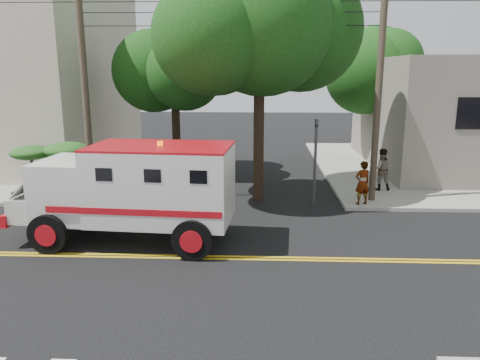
{
  "coord_description": "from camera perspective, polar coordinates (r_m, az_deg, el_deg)",
  "views": [
    {
      "loc": [
        1.58,
        -13.1,
        5.5
      ],
      "look_at": [
        0.85,
        3.44,
        1.6
      ],
      "focal_mm": 35.0,
      "sensor_mm": 36.0,
      "label": 1
    }
  ],
  "objects": [
    {
      "name": "sidewalk_ne",
      "position": [
        29.65,
        26.2,
        1.33
      ],
      "size": [
        17.0,
        17.0,
        0.15
      ],
      "primitive_type": "cube",
      "color": "gray",
      "rests_on": "ground"
    },
    {
      "name": "pedestrian_b",
      "position": [
        22.21,
        16.81,
        1.26
      ],
      "size": [
        0.93,
        0.73,
        1.91
      ],
      "primitive_type": "imported",
      "rotation": [
        0.0,
        0.0,
        3.15
      ],
      "color": "gray",
      "rests_on": "sidewalk_ne"
    },
    {
      "name": "tree_left",
      "position": [
        25.25,
        -7.38,
        13.66
      ],
      "size": [
        4.48,
        4.2,
        7.7
      ],
      "color": "black",
      "rests_on": "ground"
    },
    {
      "name": "ground",
      "position": [
        14.3,
        -4.06,
        -9.4
      ],
      "size": [
        100.0,
        100.0,
        0.0
      ],
      "primitive_type": "plane",
      "color": "black",
      "rests_on": "ground"
    },
    {
      "name": "utility_pole_right",
      "position": [
        19.9,
        16.51,
        9.83
      ],
      "size": [
        0.28,
        0.28,
        9.0
      ],
      "primitive_type": "cylinder",
      "color": "#382D23",
      "rests_on": "ground"
    },
    {
      "name": "utility_pole_left",
      "position": [
        20.43,
        -18.31,
        9.79
      ],
      "size": [
        0.28,
        0.28,
        9.0
      ],
      "primitive_type": "cylinder",
      "color": "#382D23",
      "rests_on": "ground"
    },
    {
      "name": "palm_planter",
      "position": [
        22.03,
        -21.68,
        2.23
      ],
      "size": [
        3.52,
        2.63,
        2.36
      ],
      "color": "#1E3314",
      "rests_on": "sidewalk_nw"
    },
    {
      "name": "accessibility_sign",
      "position": [
        21.19,
        -19.06,
        1.27
      ],
      "size": [
        0.45,
        0.1,
        2.02
      ],
      "color": "#3F3F42",
      "rests_on": "ground"
    },
    {
      "name": "sidewalk_nw",
      "position": [
        31.06,
        -26.58,
        1.77
      ],
      "size": [
        17.0,
        17.0,
        0.15
      ],
      "primitive_type": "cube",
      "color": "gray",
      "rests_on": "ground"
    },
    {
      "name": "armored_truck",
      "position": [
        15.37,
        -12.77,
        -0.9
      ],
      "size": [
        7.23,
        3.28,
        3.21
      ],
      "rotation": [
        0.0,
        0.0,
        -0.07
      ],
      "color": "beige",
      "rests_on": "ground"
    },
    {
      "name": "pedestrian_a",
      "position": [
        19.57,
        14.69,
        -0.33
      ],
      "size": [
        0.77,
        0.63,
        1.8
      ],
      "primitive_type": "imported",
      "rotation": [
        0.0,
        0.0,
        3.5
      ],
      "color": "gray",
      "rests_on": "sidewalk_ne"
    },
    {
      "name": "traffic_signal",
      "position": [
        19.12,
        9.18,
        3.22
      ],
      "size": [
        0.15,
        0.18,
        3.6
      ],
      "color": "#3F3F42",
      "rests_on": "ground"
    },
    {
      "name": "tree_main",
      "position": [
        19.39,
        3.78,
        18.25
      ],
      "size": [
        6.08,
        5.7,
        9.85
      ],
      "color": "black",
      "rests_on": "ground"
    },
    {
      "name": "tree_right",
      "position": [
        29.78,
        17.17,
        13.82
      ],
      "size": [
        4.8,
        4.5,
        8.2
      ],
      "color": "black",
      "rests_on": "ground"
    }
  ]
}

